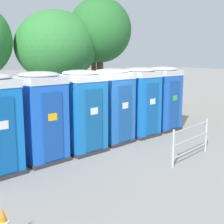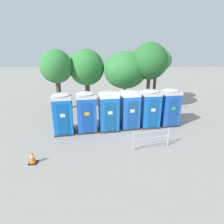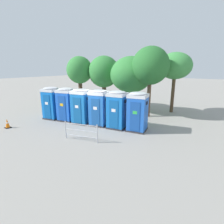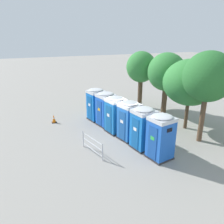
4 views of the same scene
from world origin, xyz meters
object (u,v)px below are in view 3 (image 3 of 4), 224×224
object	(u,v)px
street_tree_3	(80,71)
portapotty_4	(117,109)
portapotty_5	(138,111)
street_tree_0	(175,66)
portapotty_0	(52,103)
traffic_cone	(7,124)
portapotty_2	(81,106)
event_barrier	(81,131)
portapotty_3	(99,107)
street_tree_4	(150,66)
portapotty_1	(67,104)
street_tree_1	(131,75)
street_tree_2	(104,72)

from	to	relation	value
street_tree_3	portapotty_4	bearing A→B (deg)	-28.96
portapotty_5	street_tree_0	xyz separation A→B (m)	(0.50, 6.21, 2.83)
portapotty_0	traffic_cone	size ratio (longest dim) A/B	3.97
portapotty_2	event_barrier	bearing A→B (deg)	-47.65
portapotty_4	event_barrier	xyz separation A→B (m)	(-0.53, -2.98, -0.72)
portapotty_3	street_tree_4	bearing A→B (deg)	63.15
portapotty_1	traffic_cone	bearing A→B (deg)	-119.85
street_tree_1	portapotty_2	bearing A→B (deg)	-106.24
portapotty_2	street_tree_0	size ratio (longest dim) A/B	0.48
portapotty_2	street_tree_1	size ratio (longest dim) A/B	0.51
portapotty_4	street_tree_4	xyz separation A→B (m)	(0.65, 3.85, 2.84)
street_tree_4	event_barrier	bearing A→B (deg)	-99.87
portapotty_0	street_tree_1	distance (m)	7.17
portapotty_1	street_tree_2	xyz separation A→B (m)	(-0.57, 5.66, 2.26)
street_tree_2	street_tree_1	bearing A→B (deg)	-9.13
portapotty_3	street_tree_3	xyz separation A→B (m)	(-5.72, 4.13, 2.40)
street_tree_0	traffic_cone	xyz separation A→B (m)	(-8.07, -10.71, -3.80)
portapotty_3	street_tree_1	distance (m)	5.07
portapotty_3	event_barrier	xyz separation A→B (m)	(0.86, -2.78, -0.72)
street_tree_0	event_barrier	bearing A→B (deg)	-104.32
portapotty_3	street_tree_1	xyz separation A→B (m)	(0.07, 4.61, 2.10)
portapotty_0	event_barrier	xyz separation A→B (m)	(5.00, -1.99, -0.72)
portapotty_4	portapotty_1	bearing A→B (deg)	-170.50
portapotty_1	portapotty_4	bearing A→B (deg)	9.50
portapotty_4	portapotty_3	bearing A→B (deg)	-171.97
street_tree_3	street_tree_4	distance (m)	7.78
portapotty_2	traffic_cone	distance (m)	5.14
portapotty_0	portapotty_5	bearing A→B (deg)	10.23
street_tree_2	portapotty_5	bearing A→B (deg)	-37.56
portapotty_0	street_tree_2	world-z (taller)	street_tree_2
event_barrier	street_tree_2	bearing A→B (deg)	117.86
portapotty_3	street_tree_2	distance (m)	6.54
street_tree_3	street_tree_4	xyz separation A→B (m)	(7.77, -0.09, 0.43)
portapotty_0	street_tree_3	distance (m)	5.70
street_tree_1	portapotty_5	bearing A→B (deg)	-56.93
street_tree_1	street_tree_2	xyz separation A→B (m)	(-3.41, 0.55, 0.16)
portapotty_0	portapotty_2	size ratio (longest dim) A/B	1.00
traffic_cone	portapotty_1	bearing A→B (deg)	60.15
portapotty_1	portapotty_4	distance (m)	4.22
portapotty_4	traffic_cone	xyz separation A→B (m)	(-6.19, -4.23, -0.97)
portapotty_0	event_barrier	size ratio (longest dim) A/B	1.27
portapotty_1	portapotty_0	bearing A→B (deg)	-168.17
street_tree_1	street_tree_4	world-z (taller)	street_tree_4
street_tree_3	portapotty_2	bearing A→B (deg)	-45.75
portapotty_1	street_tree_3	bearing A→B (deg)	122.51
portapotty_0	portapotty_5	xyz separation A→B (m)	(6.92, 1.25, -0.00)
street_tree_0	event_barrier	xyz separation A→B (m)	(-2.41, -9.45, -3.54)
portapotty_1	street_tree_1	size ratio (longest dim) A/B	0.51
portapotty_5	portapotty_2	bearing A→B (deg)	-169.14
portapotty_0	portapotty_2	xyz separation A→B (m)	(2.78, 0.45, -0.00)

